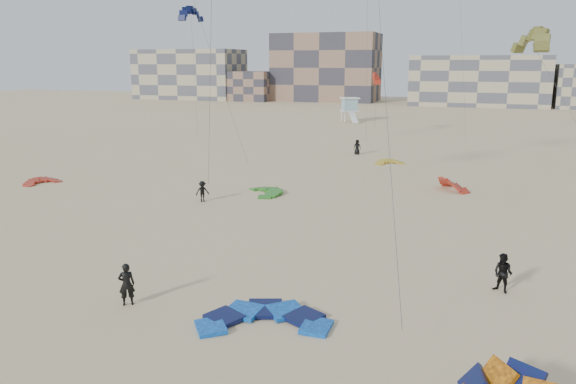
% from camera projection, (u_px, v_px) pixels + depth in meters
% --- Properties ---
extents(ground, '(320.00, 320.00, 0.00)m').
position_uv_depth(ground, '(135.00, 325.00, 22.60)').
color(ground, '#D3B48D').
rests_on(ground, ground).
extents(kite_ground_blue, '(6.28, 6.42, 0.81)m').
position_uv_depth(kite_ground_blue, '(264.00, 323.00, 22.77)').
color(kite_ground_blue, '#116EF7').
rests_on(kite_ground_blue, ground).
extents(kite_ground_red, '(4.14, 4.03, 1.40)m').
position_uv_depth(kite_ground_red, '(42.00, 183.00, 49.15)').
color(kite_ground_red, '#C23B17').
rests_on(kite_ground_red, ground).
extents(kite_ground_green, '(5.12, 5.06, 0.91)m').
position_uv_depth(kite_ground_green, '(266.00, 193.00, 45.34)').
color(kite_ground_green, '#227F1D').
rests_on(kite_ground_green, ground).
extents(kite_ground_red_far, '(4.47, 4.42, 3.07)m').
position_uv_depth(kite_ground_red_far, '(452.00, 190.00, 46.60)').
color(kite_ground_red_far, '#C23B17').
rests_on(kite_ground_red_far, ground).
extents(kite_ground_yellow, '(4.18, 4.23, 1.31)m').
position_uv_depth(kite_ground_yellow, '(390.00, 164.00, 58.68)').
color(kite_ground_yellow, '#C48E1E').
rests_on(kite_ground_yellow, ground).
extents(kitesurfer_main, '(0.83, 0.77, 1.91)m').
position_uv_depth(kitesurfer_main, '(127.00, 284.00, 24.28)').
color(kitesurfer_main, black).
rests_on(kitesurfer_main, ground).
extents(kitesurfer_b, '(1.13, 1.05, 1.85)m').
position_uv_depth(kitesurfer_b, '(503.00, 273.00, 25.63)').
color(kitesurfer_b, black).
rests_on(kitesurfer_b, ground).
extents(kitesurfer_c, '(1.17, 1.12, 1.60)m').
position_uv_depth(kitesurfer_c, '(202.00, 191.00, 42.50)').
color(kitesurfer_c, black).
rests_on(kitesurfer_c, ground).
extents(kitesurfer_e, '(0.97, 0.79, 1.71)m').
position_uv_depth(kitesurfer_e, '(357.00, 147.00, 64.47)').
color(kitesurfer_e, black).
rests_on(kitesurfer_e, ground).
extents(kite_fly_olive, '(9.13, 5.16, 12.49)m').
position_uv_depth(kite_fly_olive, '(532.00, 43.00, 44.40)').
color(kite_fly_olive, olive).
rests_on(kite_fly_olive, ground).
extents(kite_fly_navy, '(5.40, 7.23, 16.57)m').
position_uv_depth(kite_fly_navy, '(191.00, 16.00, 72.99)').
color(kite_fly_navy, '#0D0B46').
rests_on(kite_fly_navy, ground).
extents(kite_fly_red, '(3.75, 3.67, 8.26)m').
position_uv_depth(kite_fly_red, '(377.00, 80.00, 78.20)').
color(kite_fly_red, '#C23B17').
rests_on(kite_fly_red, ground).
extents(lifeguard_tower_far, '(4.09, 6.39, 4.25)m').
position_uv_depth(lifeguard_tower_far, '(350.00, 110.00, 100.36)').
color(lifeguard_tower_far, white).
rests_on(lifeguard_tower_far, ground).
extents(condo_west_a, '(30.00, 15.00, 14.00)m').
position_uv_depth(condo_west_a, '(190.00, 74.00, 163.22)').
color(condo_west_a, tan).
rests_on(condo_west_a, ground).
extents(condo_west_b, '(28.00, 14.00, 18.00)m').
position_uv_depth(condo_west_b, '(326.00, 68.00, 153.39)').
color(condo_west_b, '#846450').
rests_on(condo_west_b, ground).
extents(condo_mid, '(32.00, 16.00, 12.00)m').
position_uv_depth(condo_mid, '(479.00, 81.00, 137.35)').
color(condo_mid, tan).
rests_on(condo_mid, ground).
extents(condo_fill_left, '(12.00, 10.00, 8.00)m').
position_uv_depth(condo_fill_left, '(250.00, 86.00, 155.53)').
color(condo_fill_left, '#846450').
rests_on(condo_fill_left, ground).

